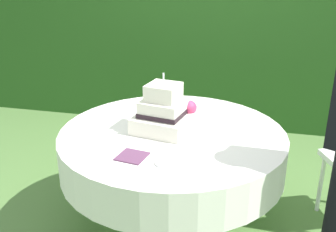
% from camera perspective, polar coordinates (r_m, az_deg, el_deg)
% --- Properties ---
extents(ground_plane, '(20.00, 20.00, 0.00)m').
position_cam_1_polar(ground_plane, '(2.87, 0.57, -15.52)').
color(ground_plane, '#547A3D').
extents(cake_table, '(1.43, 1.43, 0.72)m').
position_cam_1_polar(cake_table, '(2.55, 0.62, -4.76)').
color(cake_table, '#4C4C51').
rests_on(cake_table, ground_plane).
extents(wedding_cake, '(0.39, 0.39, 0.37)m').
position_cam_1_polar(wedding_cake, '(2.48, -0.50, 0.49)').
color(wedding_cake, silver).
rests_on(wedding_cake, cake_table).
extents(serving_plate_near, '(0.12, 0.12, 0.01)m').
position_cam_1_polar(serving_plate_near, '(2.12, -0.30, -6.79)').
color(serving_plate_near, white).
rests_on(serving_plate_near, cake_table).
extents(serving_plate_far, '(0.14, 0.14, 0.01)m').
position_cam_1_polar(serving_plate_far, '(2.85, 4.86, 0.85)').
color(serving_plate_far, white).
rests_on(serving_plate_far, cake_table).
extents(napkin_stack, '(0.18, 0.18, 0.01)m').
position_cam_1_polar(napkin_stack, '(2.20, -5.19, -5.80)').
color(napkin_stack, '#603856').
rests_on(napkin_stack, cake_table).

